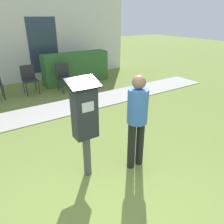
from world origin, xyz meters
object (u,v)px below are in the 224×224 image
parking_meter (85,117)px  outdoor_chair_middle (29,77)px  person_standing (137,116)px  outdoor_chair_right (64,75)px

parking_meter → outdoor_chair_middle: (0.31, 4.59, -0.49)m
person_standing → outdoor_chair_middle: 4.87m
parking_meter → outdoor_chair_right: size_ratio=1.77×
parking_meter → person_standing: (0.78, -0.24, -0.09)m
outdoor_chair_right → parking_meter: bearing=-125.8°
person_standing → outdoor_chair_right: bearing=98.5°
parking_meter → outdoor_chair_right: 4.46m
outdoor_chair_right → outdoor_chair_middle: bearing=142.3°
parking_meter → outdoor_chair_middle: 4.63m
parking_meter → person_standing: 0.82m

